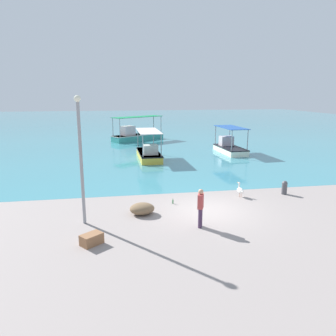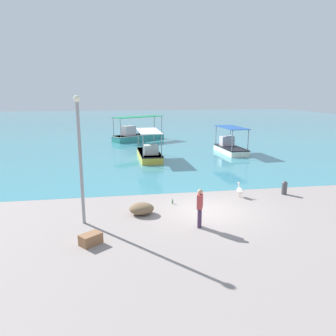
{
  "view_description": "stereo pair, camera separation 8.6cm",
  "coord_description": "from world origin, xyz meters",
  "px_view_note": "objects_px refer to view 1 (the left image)",
  "views": [
    {
      "loc": [
        -4.48,
        -14.62,
        5.62
      ],
      "look_at": [
        -0.99,
        5.59,
        0.89
      ],
      "focal_mm": 35.0,
      "sensor_mm": 36.0,
      "label": 1
    },
    {
      "loc": [
        -4.4,
        -14.63,
        5.62
      ],
      "look_at": [
        -0.99,
        5.59,
        0.89
      ],
      "focal_mm": 35.0,
      "sensor_mm": 36.0,
      "label": 2
    }
  ],
  "objects_px": {
    "pelican": "(240,190)",
    "fishing_boat_far_right": "(136,135)",
    "fishing_boat_near_right": "(230,147)",
    "fisherman_standing": "(201,207)",
    "net_pile": "(142,209)",
    "lamp_post": "(81,154)",
    "cargo_crate": "(92,239)",
    "glass_bottle": "(173,202)",
    "mooring_bollard": "(284,187)",
    "fishing_boat_near_left": "(149,153)"
  },
  "relations": [
    {
      "from": "lamp_post",
      "to": "fisherman_standing",
      "type": "xyz_separation_m",
      "value": [
        4.91,
        -1.27,
        -2.21
      ]
    },
    {
      "from": "mooring_bollard",
      "to": "cargo_crate",
      "type": "distance_m",
      "value": 11.41
    },
    {
      "from": "fishing_boat_far_right",
      "to": "net_pile",
      "type": "distance_m",
      "value": 24.69
    },
    {
      "from": "fishing_boat_near_right",
      "to": "mooring_bollard",
      "type": "distance_m",
      "value": 13.18
    },
    {
      "from": "pelican",
      "to": "fishing_boat_near_left",
      "type": "bearing_deg",
      "value": 108.39
    },
    {
      "from": "fishing_boat_near_right",
      "to": "mooring_bollard",
      "type": "bearing_deg",
      "value": -96.76
    },
    {
      "from": "fishing_boat_near_left",
      "to": "fishing_boat_far_right",
      "type": "relative_size",
      "value": 0.79
    },
    {
      "from": "fishing_boat_near_left",
      "to": "mooring_bollard",
      "type": "distance_m",
      "value": 12.96
    },
    {
      "from": "fishing_boat_near_right",
      "to": "lamp_post",
      "type": "height_order",
      "value": "lamp_post"
    },
    {
      "from": "cargo_crate",
      "to": "glass_bottle",
      "type": "height_order",
      "value": "cargo_crate"
    },
    {
      "from": "fishing_boat_far_right",
      "to": "mooring_bollard",
      "type": "distance_m",
      "value": 23.79
    },
    {
      "from": "lamp_post",
      "to": "cargo_crate",
      "type": "bearing_deg",
      "value": -79.15
    },
    {
      "from": "fishing_boat_near_right",
      "to": "fisherman_standing",
      "type": "height_order",
      "value": "fishing_boat_near_right"
    },
    {
      "from": "lamp_post",
      "to": "fisherman_standing",
      "type": "distance_m",
      "value": 5.53
    },
    {
      "from": "fishing_boat_near_right",
      "to": "lamp_post",
      "type": "bearing_deg",
      "value": -128.6
    },
    {
      "from": "net_pile",
      "to": "mooring_bollard",
      "type": "bearing_deg",
      "value": 12.16
    },
    {
      "from": "fisherman_standing",
      "to": "cargo_crate",
      "type": "xyz_separation_m",
      "value": [
        -4.49,
        -0.91,
        -0.7
      ]
    },
    {
      "from": "pelican",
      "to": "glass_bottle",
      "type": "relative_size",
      "value": 2.98
    },
    {
      "from": "fishing_boat_far_right",
      "to": "fisherman_standing",
      "type": "xyz_separation_m",
      "value": [
        0.67,
        -26.57,
        0.24
      ]
    },
    {
      "from": "fishing_boat_far_right",
      "to": "glass_bottle",
      "type": "distance_m",
      "value": 23.41
    },
    {
      "from": "fisherman_standing",
      "to": "fishing_boat_near_left",
      "type": "bearing_deg",
      "value": 91.82
    },
    {
      "from": "fishing_boat_far_right",
      "to": "glass_bottle",
      "type": "xyz_separation_m",
      "value": [
        0.08,
        -23.4,
        -0.56
      ]
    },
    {
      "from": "fishing_boat_near_right",
      "to": "fisherman_standing",
      "type": "distance_m",
      "value": 18.4
    },
    {
      "from": "fishing_boat_near_right",
      "to": "lamp_post",
      "type": "distance_m",
      "value": 20.04
    },
    {
      "from": "fisherman_standing",
      "to": "glass_bottle",
      "type": "height_order",
      "value": "fisherman_standing"
    },
    {
      "from": "fishing_boat_far_right",
      "to": "pelican",
      "type": "relative_size",
      "value": 8.12
    },
    {
      "from": "fishing_boat_near_left",
      "to": "fishing_boat_far_right",
      "type": "bearing_deg",
      "value": 90.97
    },
    {
      "from": "net_pile",
      "to": "cargo_crate",
      "type": "distance_m",
      "value": 3.59
    },
    {
      "from": "mooring_bollard",
      "to": "net_pile",
      "type": "relative_size",
      "value": 0.66
    },
    {
      "from": "fishing_boat_near_right",
      "to": "net_pile",
      "type": "relative_size",
      "value": 3.99
    },
    {
      "from": "lamp_post",
      "to": "cargo_crate",
      "type": "xyz_separation_m",
      "value": [
        0.42,
        -2.18,
        -2.91
      ]
    },
    {
      "from": "cargo_crate",
      "to": "glass_bottle",
      "type": "distance_m",
      "value": 5.64
    },
    {
      "from": "fishing_boat_near_left",
      "to": "cargo_crate",
      "type": "relative_size",
      "value": 6.46
    },
    {
      "from": "fisherman_standing",
      "to": "net_pile",
      "type": "distance_m",
      "value": 3.08
    },
    {
      "from": "cargo_crate",
      "to": "net_pile",
      "type": "bearing_deg",
      "value": 52.49
    },
    {
      "from": "fishing_boat_far_right",
      "to": "lamp_post",
      "type": "relative_size",
      "value": 1.18
    },
    {
      "from": "fishing_boat_near_right",
      "to": "lamp_post",
      "type": "relative_size",
      "value": 0.85
    },
    {
      "from": "fishing_boat_near_right",
      "to": "pelican",
      "type": "bearing_deg",
      "value": -107.78
    },
    {
      "from": "pelican",
      "to": "fishing_boat_near_right",
      "type": "bearing_deg",
      "value": 72.22
    },
    {
      "from": "pelican",
      "to": "cargo_crate",
      "type": "distance_m",
      "value": 9.02
    },
    {
      "from": "lamp_post",
      "to": "glass_bottle",
      "type": "xyz_separation_m",
      "value": [
        4.32,
        1.9,
        -3.01
      ]
    },
    {
      "from": "net_pile",
      "to": "glass_bottle",
      "type": "height_order",
      "value": "net_pile"
    },
    {
      "from": "fishing_boat_far_right",
      "to": "cargo_crate",
      "type": "relative_size",
      "value": 8.13
    },
    {
      "from": "pelican",
      "to": "fishing_boat_far_right",
      "type": "bearing_deg",
      "value": 99.8
    },
    {
      "from": "glass_bottle",
      "to": "mooring_bollard",
      "type": "bearing_deg",
      "value": 4.76
    },
    {
      "from": "fishing_boat_near_right",
      "to": "cargo_crate",
      "type": "height_order",
      "value": "fishing_boat_near_right"
    },
    {
      "from": "mooring_bollard",
      "to": "net_pile",
      "type": "bearing_deg",
      "value": -167.84
    },
    {
      "from": "pelican",
      "to": "net_pile",
      "type": "height_order",
      "value": "pelican"
    },
    {
      "from": "fishing_boat_near_right",
      "to": "mooring_bollard",
      "type": "height_order",
      "value": "fishing_boat_near_right"
    },
    {
      "from": "fishing_boat_near_left",
      "to": "glass_bottle",
      "type": "bearing_deg",
      "value": -90.57
    }
  ]
}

